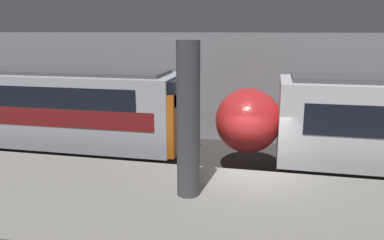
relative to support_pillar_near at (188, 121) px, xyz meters
The scene contains 4 objects.
ground_plane 3.97m from the support_pillar_near, 54.84° to the left, with size 120.00×120.00×0.00m, color #33302D.
platform 2.94m from the support_pillar_near, 15.85° to the right, with size 40.00×5.03×1.03m.
station_rear_barrier 8.78m from the support_pillar_near, 80.30° to the left, with size 50.00×0.15×5.13m.
support_pillar_near is the anchor object (origin of this frame).
Camera 1 is at (0.54, -11.01, 5.25)m, focal length 35.00 mm.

